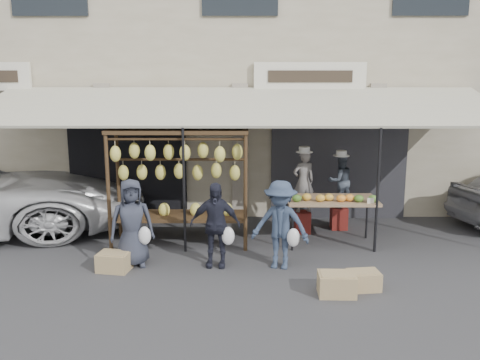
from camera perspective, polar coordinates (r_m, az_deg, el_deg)
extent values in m
plane|color=#2D2D30|center=(8.91, -0.12, -10.10)|extent=(90.00, 90.00, 0.00)
cube|color=#BBB199|center=(14.75, 0.05, 12.57)|extent=(24.00, 6.00, 7.00)
cube|color=#232328|center=(12.09, 10.48, 1.78)|extent=(3.00, 0.10, 2.50)
cube|color=black|center=(12.17, -11.87, 1.79)|extent=(2.60, 0.10, 2.50)
cube|color=silver|center=(11.74, 7.47, 10.91)|extent=(2.40, 0.10, 0.60)
cube|color=#B8B498|center=(10.58, -0.04, 7.92)|extent=(10.00, 2.34, 0.63)
cylinder|color=black|center=(9.71, -5.98, -1.17)|extent=(0.05, 0.05, 2.30)
cylinder|color=black|center=(9.96, 14.46, -1.16)|extent=(0.05, 0.05, 2.30)
cylinder|color=black|center=(10.02, -13.86, -1.34)|extent=(0.07, 0.07, 2.20)
cylinder|color=black|center=(9.72, 0.59, -1.40)|extent=(0.07, 0.07, 2.20)
cylinder|color=black|center=(10.78, -12.85, -0.36)|extent=(0.07, 0.07, 2.20)
cylinder|color=black|center=(10.50, 0.56, -0.39)|extent=(0.07, 0.07, 2.20)
cube|color=black|center=(9.99, -6.63, 5.30)|extent=(2.60, 0.90, 0.07)
cylinder|color=black|center=(9.66, -6.86, 4.35)|extent=(2.50, 0.05, 0.05)
cylinder|color=black|center=(10.35, -6.38, 4.87)|extent=(2.50, 0.05, 0.05)
cylinder|color=black|center=(10.07, -6.55, 2.19)|extent=(2.50, 0.05, 0.05)
cube|color=black|center=(10.31, -6.41, -3.84)|extent=(2.50, 0.80, 0.05)
ellipsoid|color=#F0E25A|center=(9.90, -13.15, 2.73)|extent=(0.20, 0.18, 0.30)
ellipsoid|color=#F0E25A|center=(9.97, -11.21, 3.08)|extent=(0.20, 0.18, 0.30)
ellipsoid|color=#F0E25A|center=(9.77, -9.57, 2.88)|extent=(0.20, 0.18, 0.30)
ellipsoid|color=#F0E25A|center=(9.87, -7.62, 2.99)|extent=(0.20, 0.18, 0.30)
ellipsoid|color=#F0E25A|center=(9.68, -5.89, 2.91)|extent=(0.20, 0.18, 0.30)
ellipsoid|color=#F0E25A|center=(9.80, -3.97, 3.20)|extent=(0.20, 0.18, 0.30)
ellipsoid|color=#F0E25A|center=(9.64, -2.17, 2.75)|extent=(0.20, 0.18, 0.30)
ellipsoid|color=#F0E25A|center=(9.78, -0.29, 3.01)|extent=(0.20, 0.18, 0.30)
ellipsoid|color=#F0E25A|center=(10.29, -12.33, 0.77)|extent=(0.20, 0.18, 0.30)
ellipsoid|color=#F0E25A|center=(10.22, -10.42, 0.82)|extent=(0.20, 0.18, 0.30)
ellipsoid|color=#F0E25A|center=(10.16, -8.48, 0.83)|extent=(0.20, 0.18, 0.30)
ellipsoid|color=#F0E25A|center=(10.11, -6.52, 0.94)|extent=(0.20, 0.18, 0.30)
ellipsoid|color=#F0E25A|center=(10.08, -4.54, 0.80)|extent=(0.20, 0.18, 0.30)
ellipsoid|color=#F0E25A|center=(10.05, -2.56, 1.01)|extent=(0.20, 0.18, 0.30)
ellipsoid|color=#F0E25A|center=(10.05, -0.56, 0.77)|extent=(0.20, 0.18, 0.30)
cube|color=#9B7E5F|center=(10.28, 9.76, -2.11)|extent=(1.70, 0.90, 0.05)
cylinder|color=black|center=(9.95, 5.62, -5.16)|extent=(0.04, 0.04, 0.85)
cylinder|color=black|center=(10.21, 14.29, -5.04)|extent=(0.04, 0.04, 0.85)
cylinder|color=black|center=(10.66, 5.26, -3.99)|extent=(0.04, 0.04, 0.85)
cylinder|color=black|center=(10.90, 13.37, -3.91)|extent=(0.04, 0.04, 0.85)
ellipsoid|color=#477226|center=(9.93, 6.08, -1.95)|extent=(0.18, 0.14, 0.14)
ellipsoid|color=gold|center=(10.04, 7.12, -1.82)|extent=(0.18, 0.14, 0.14)
ellipsoid|color=gold|center=(10.00, 8.57, -1.92)|extent=(0.18, 0.14, 0.14)
ellipsoid|color=gold|center=(10.08, 9.46, -1.83)|extent=(0.18, 0.14, 0.14)
ellipsoid|color=orange|center=(10.05, 10.74, -1.92)|extent=(0.18, 0.14, 0.14)
ellipsoid|color=orange|center=(10.12, 11.60, -1.86)|extent=(0.18, 0.14, 0.14)
ellipsoid|color=#477226|center=(10.09, 12.56, -1.94)|extent=(0.18, 0.14, 0.14)
ellipsoid|color=#598C33|center=(10.13, 13.99, -1.96)|extent=(0.18, 0.14, 0.14)
imported|color=slate|center=(10.89, 6.79, -0.15)|extent=(0.53, 0.43, 1.27)
imported|color=#404956|center=(11.28, 10.65, -0.10)|extent=(0.65, 0.57, 1.12)
imported|color=#2C303D|center=(9.26, -11.48, -4.51)|extent=(0.85, 0.67, 1.51)
imported|color=#1F212E|center=(9.07, -2.67, -4.79)|extent=(0.89, 0.43, 1.46)
imported|color=#2E3B53|center=(9.00, 4.31, -4.79)|extent=(1.09, 0.79, 1.51)
cube|color=maroon|center=(11.10, 6.68, -4.47)|extent=(0.39, 0.39, 0.44)
cube|color=maroon|center=(11.47, 10.50, -3.98)|extent=(0.40, 0.40, 0.47)
cube|color=tan|center=(8.26, 10.28, -10.89)|extent=(0.56, 0.43, 0.33)
cube|color=tan|center=(8.54, 13.04, -10.38)|extent=(0.51, 0.41, 0.28)
cube|color=tan|center=(9.28, -13.28, -8.48)|extent=(0.58, 0.48, 0.31)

